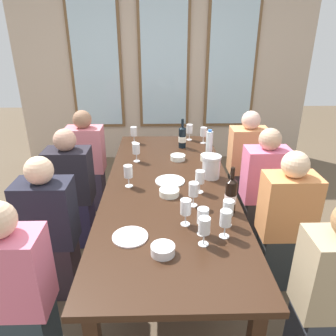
{
  "coord_description": "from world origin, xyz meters",
  "views": [
    {
      "loc": [
        -0.06,
        -2.23,
        1.86
      ],
      "look_at": [
        0.0,
        0.22,
        0.79
      ],
      "focal_mm": 34.09,
      "sensor_mm": 36.0,
      "label": 1
    }
  ],
  "objects_px": {
    "seated_person_7": "(263,191)",
    "wine_glass_3": "(204,132)",
    "tasting_bowl_2": "(178,157)",
    "wine_glass_0": "(194,190)",
    "white_plate_1": "(170,181)",
    "wine_glass_7": "(186,207)",
    "seated_person_1": "(285,225)",
    "wine_bottle_1": "(182,137)",
    "water_bottle": "(209,142)",
    "wine_bottle_0": "(231,195)",
    "seated_person_5": "(331,298)",
    "tasting_bowl_0": "(208,158)",
    "metal_pitcher": "(211,167)",
    "wine_glass_2": "(128,173)",
    "tasting_bowl_1": "(169,192)",
    "wine_glass_11": "(228,209)",
    "wine_glass_6": "(136,149)",
    "wine_glass_8": "(200,177)",
    "seated_person_4": "(16,296)",
    "tasting_bowl_3": "(163,250)",
    "wine_glass_5": "(226,219)",
    "wine_glass_1": "(189,129)",
    "seated_person_0": "(50,233)",
    "wine_glass_4": "(204,226)",
    "seated_person_2": "(87,164)",
    "seated_person_6": "(72,192)",
    "white_plate_0": "(130,237)",
    "wine_glass_9": "(203,217)",
    "seated_person_3": "(246,165)"
  },
  "relations": [
    {
      "from": "metal_pitcher",
      "to": "seated_person_4",
      "type": "height_order",
      "value": "seated_person_4"
    },
    {
      "from": "wine_glass_1",
      "to": "wine_glass_6",
      "type": "relative_size",
      "value": 1.0
    },
    {
      "from": "wine_bottle_0",
      "to": "wine_glass_2",
      "type": "xyz_separation_m",
      "value": [
        -0.7,
        0.39,
        -0.01
      ]
    },
    {
      "from": "wine_glass_3",
      "to": "wine_glass_7",
      "type": "distance_m",
      "value": 1.57
    },
    {
      "from": "wine_glass_3",
      "to": "seated_person_5",
      "type": "height_order",
      "value": "seated_person_5"
    },
    {
      "from": "wine_bottle_1",
      "to": "wine_glass_11",
      "type": "height_order",
      "value": "wine_bottle_1"
    },
    {
      "from": "wine_glass_7",
      "to": "wine_glass_0",
      "type": "bearing_deg",
      "value": 72.77
    },
    {
      "from": "tasting_bowl_1",
      "to": "wine_glass_11",
      "type": "distance_m",
      "value": 0.54
    },
    {
      "from": "wine_bottle_1",
      "to": "wine_glass_3",
      "type": "distance_m",
      "value": 0.27
    },
    {
      "from": "wine_glass_5",
      "to": "wine_glass_4",
      "type": "bearing_deg",
      "value": -151.6
    },
    {
      "from": "white_plate_1",
      "to": "seated_person_5",
      "type": "xyz_separation_m",
      "value": [
        0.84,
        -1.02,
        -0.22
      ]
    },
    {
      "from": "wine_bottle_1",
      "to": "seated_person_1",
      "type": "relative_size",
      "value": 0.27
    },
    {
      "from": "wine_glass_4",
      "to": "wine_glass_5",
      "type": "bearing_deg",
      "value": 28.4
    },
    {
      "from": "wine_glass_5",
      "to": "seated_person_7",
      "type": "distance_m",
      "value": 1.16
    },
    {
      "from": "wine_bottle_0",
      "to": "tasting_bowl_0",
      "type": "distance_m",
      "value": 0.91
    },
    {
      "from": "wine_glass_11",
      "to": "seated_person_1",
      "type": "relative_size",
      "value": 0.16
    },
    {
      "from": "tasting_bowl_3",
      "to": "seated_person_6",
      "type": "bearing_deg",
      "value": 125.25
    },
    {
      "from": "wine_glass_0",
      "to": "seated_person_6",
      "type": "distance_m",
      "value": 1.24
    },
    {
      "from": "water_bottle",
      "to": "white_plate_1",
      "type": "bearing_deg",
      "value": -122.71
    },
    {
      "from": "wine_glass_11",
      "to": "seated_person_0",
      "type": "relative_size",
      "value": 0.16
    },
    {
      "from": "metal_pitcher",
      "to": "wine_bottle_1",
      "type": "height_order",
      "value": "wine_bottle_1"
    },
    {
      "from": "tasting_bowl_0",
      "to": "seated_person_5",
      "type": "height_order",
      "value": "seated_person_5"
    },
    {
      "from": "water_bottle",
      "to": "wine_glass_1",
      "type": "bearing_deg",
      "value": 110.71
    },
    {
      "from": "wine_glass_5",
      "to": "seated_person_3",
      "type": "bearing_deg",
      "value": 70.75
    },
    {
      "from": "wine_glass_5",
      "to": "seated_person_7",
      "type": "relative_size",
      "value": 0.16
    },
    {
      "from": "tasting_bowl_0",
      "to": "wine_glass_5",
      "type": "relative_size",
      "value": 0.79
    },
    {
      "from": "tasting_bowl_1",
      "to": "white_plate_1",
      "type": "bearing_deg",
      "value": 86.16
    },
    {
      "from": "seated_person_4",
      "to": "tasting_bowl_3",
      "type": "bearing_deg",
      "value": 5.11
    },
    {
      "from": "tasting_bowl_2",
      "to": "wine_glass_0",
      "type": "height_order",
      "value": "wine_glass_0"
    },
    {
      "from": "seated_person_1",
      "to": "wine_bottle_1",
      "type": "bearing_deg",
      "value": 121.81
    },
    {
      "from": "tasting_bowl_0",
      "to": "seated_person_1",
      "type": "bearing_deg",
      "value": -57.89
    },
    {
      "from": "wine_glass_4",
      "to": "seated_person_7",
      "type": "bearing_deg",
      "value": 56.68
    },
    {
      "from": "wine_bottle_0",
      "to": "seated_person_7",
      "type": "distance_m",
      "value": 0.89
    },
    {
      "from": "metal_pitcher",
      "to": "wine_glass_6",
      "type": "distance_m",
      "value": 0.73
    },
    {
      "from": "metal_pitcher",
      "to": "seated_person_5",
      "type": "distance_m",
      "value": 1.24
    },
    {
      "from": "tasting_bowl_2",
      "to": "wine_glass_6",
      "type": "xyz_separation_m",
      "value": [
        -0.38,
        -0.03,
        0.09
      ]
    },
    {
      "from": "white_plate_1",
      "to": "white_plate_0",
      "type": "bearing_deg",
      "value": -109.14
    },
    {
      "from": "seated_person_0",
      "to": "seated_person_5",
      "type": "xyz_separation_m",
      "value": [
        1.71,
        -0.64,
        0.0
      ]
    },
    {
      "from": "seated_person_2",
      "to": "seated_person_1",
      "type": "bearing_deg",
      "value": -35.41
    },
    {
      "from": "white_plate_1",
      "to": "water_bottle",
      "type": "relative_size",
      "value": 0.99
    },
    {
      "from": "seated_person_7",
      "to": "wine_glass_3",
      "type": "bearing_deg",
      "value": 123.1
    },
    {
      "from": "wine_glass_0",
      "to": "seated_person_2",
      "type": "distance_m",
      "value": 1.67
    },
    {
      "from": "white_plate_1",
      "to": "wine_glass_7",
      "type": "distance_m",
      "value": 0.63
    },
    {
      "from": "wine_glass_1",
      "to": "wine_glass_5",
      "type": "distance_m",
      "value": 1.78
    },
    {
      "from": "tasting_bowl_2",
      "to": "wine_glass_7",
      "type": "relative_size",
      "value": 0.79
    },
    {
      "from": "tasting_bowl_0",
      "to": "wine_glass_8",
      "type": "bearing_deg",
      "value": -103.5
    },
    {
      "from": "water_bottle",
      "to": "seated_person_4",
      "type": "relative_size",
      "value": 0.22
    },
    {
      "from": "water_bottle",
      "to": "wine_glass_3",
      "type": "bearing_deg",
      "value": 93.34
    },
    {
      "from": "wine_bottle_0",
      "to": "wine_glass_5",
      "type": "height_order",
      "value": "wine_bottle_0"
    },
    {
      "from": "wine_glass_7",
      "to": "wine_glass_9",
      "type": "bearing_deg",
      "value": -48.73
    }
  ]
}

